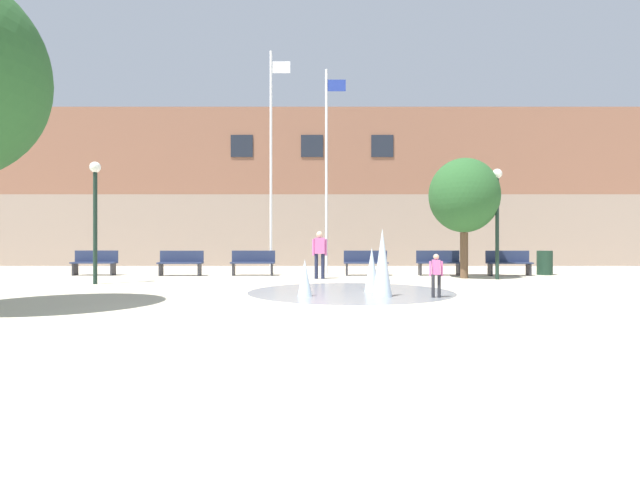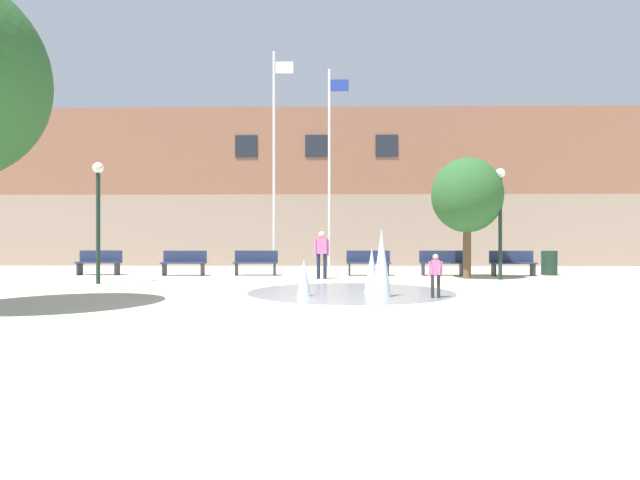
% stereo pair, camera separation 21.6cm
% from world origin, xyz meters
% --- Properties ---
extents(ground_plane, '(100.00, 100.00, 0.00)m').
position_xyz_m(ground_plane, '(0.00, 0.00, 0.00)').
color(ground_plane, '#BCB299').
extents(library_building, '(36.00, 6.05, 7.95)m').
position_xyz_m(library_building, '(0.00, 19.20, 3.98)').
color(library_building, gray).
rests_on(library_building, ground).
extents(splash_fountain, '(5.14, 5.14, 1.57)m').
position_xyz_m(splash_fountain, '(1.40, 3.28, 0.48)').
color(splash_fountain, gray).
rests_on(splash_fountain, ground).
extents(park_bench_far_left, '(1.60, 0.44, 0.91)m').
position_xyz_m(park_bench_far_left, '(-7.91, 9.74, 0.48)').
color(park_bench_far_left, '#28282D').
rests_on(park_bench_far_left, ground).
extents(park_bench_left_of_flagpoles, '(1.60, 0.44, 0.91)m').
position_xyz_m(park_bench_left_of_flagpoles, '(-4.68, 9.51, 0.48)').
color(park_bench_left_of_flagpoles, '#28282D').
rests_on(park_bench_left_of_flagpoles, ground).
extents(park_bench_under_left_flagpole, '(1.60, 0.44, 0.91)m').
position_xyz_m(park_bench_under_left_flagpole, '(-2.07, 9.67, 0.48)').
color(park_bench_under_left_flagpole, '#28282D').
rests_on(park_bench_under_left_flagpole, ground).
extents(park_bench_center, '(1.60, 0.44, 0.91)m').
position_xyz_m(park_bench_center, '(2.08, 9.65, 0.48)').
color(park_bench_center, '#28282D').
rests_on(park_bench_center, ground).
extents(park_bench_under_right_flagpole, '(1.60, 0.44, 0.91)m').
position_xyz_m(park_bench_under_right_flagpole, '(4.77, 9.72, 0.48)').
color(park_bench_under_right_flagpole, '#28282D').
rests_on(park_bench_under_right_flagpole, ground).
extents(park_bench_near_trashcan, '(1.60, 0.44, 0.91)m').
position_xyz_m(park_bench_near_trashcan, '(7.28, 9.53, 0.48)').
color(park_bench_near_trashcan, '#28282D').
rests_on(park_bench_near_trashcan, ground).
extents(child_with_pink_shirt, '(0.31, 0.22, 0.99)m').
position_xyz_m(child_with_pink_shirt, '(3.01, 2.59, 0.58)').
color(child_with_pink_shirt, '#28282D').
rests_on(child_with_pink_shirt, ground).
extents(adult_in_red, '(0.50, 0.21, 1.59)m').
position_xyz_m(adult_in_red, '(0.38, 8.05, 0.93)').
color(adult_in_red, '#1E233D').
rests_on(adult_in_red, ground).
extents(flagpole_left, '(0.80, 0.10, 8.63)m').
position_xyz_m(flagpole_left, '(-1.48, 10.68, 4.56)').
color(flagpole_left, silver).
rests_on(flagpole_left, ground).
extents(flagpole_right, '(0.80, 0.10, 7.92)m').
position_xyz_m(flagpole_right, '(0.67, 10.68, 4.21)').
color(flagpole_right, silver).
rests_on(flagpole_right, ground).
extents(lamp_post_left_lane, '(0.32, 0.32, 3.61)m').
position_xyz_m(lamp_post_left_lane, '(-6.23, 6.03, 2.38)').
color(lamp_post_left_lane, '#192D23').
rests_on(lamp_post_left_lane, ground).
extents(lamp_post_right_lane, '(0.32, 0.32, 3.65)m').
position_xyz_m(lamp_post_right_lane, '(6.25, 7.81, 2.41)').
color(lamp_post_right_lane, '#192D23').
rests_on(lamp_post_right_lane, ground).
extents(trash_can, '(0.56, 0.56, 0.90)m').
position_xyz_m(trash_can, '(8.78, 9.94, 0.45)').
color(trash_can, '#193323').
rests_on(trash_can, ground).
extents(street_tree_near_building, '(2.37, 2.37, 4.08)m').
position_xyz_m(street_tree_near_building, '(5.29, 8.28, 2.80)').
color(street_tree_near_building, brown).
rests_on(street_tree_near_building, ground).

